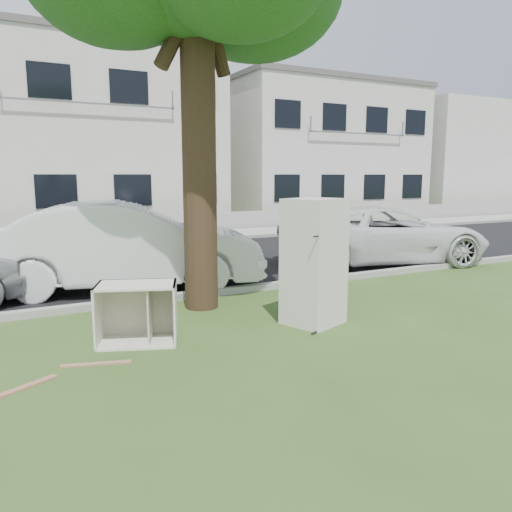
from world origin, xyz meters
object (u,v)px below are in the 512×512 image
car_center (126,246)px  car_right (384,235)px  fridge (314,262)px  cabinet (137,313)px

car_center → car_right: (6.34, -0.06, -0.13)m
fridge → cabinet: (-2.53, 0.32, -0.53)m
fridge → car_center: fridge is taller
fridge → car_right: size_ratio=0.36×
fridge → car_right: 5.61m
fridge → car_right: (4.42, 3.45, -0.21)m
fridge → cabinet: fridge is taller
car_center → car_right: 6.34m
cabinet → car_center: car_center is taller
car_right → car_center: bearing=103.2°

